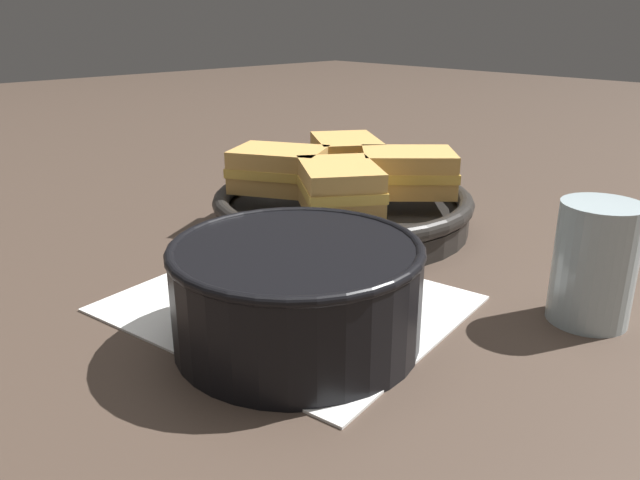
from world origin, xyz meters
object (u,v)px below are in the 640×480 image
(spoon, at_px, (300,312))
(sandwich_near_right, at_px, (346,157))
(drinking_glass, at_px, (594,263))
(sandwich_far_left, at_px, (279,169))
(soup_bowl, at_px, (297,287))
(skillet, at_px, (342,208))
(sandwich_near_left, at_px, (408,172))
(sandwich_far_right, at_px, (339,187))

(spoon, height_order, sandwich_near_right, sandwich_near_right)
(sandwich_near_right, distance_m, drinking_glass, 0.35)
(sandwich_far_left, bearing_deg, soup_bowl, -37.43)
(drinking_glass, bearing_deg, sandwich_near_right, 167.43)
(skillet, xyz_separation_m, sandwich_near_left, (0.05, 0.05, 0.04))
(soup_bowl, relative_size, skillet, 0.47)
(spoon, relative_size, skillet, 0.46)
(sandwich_far_right, height_order, drinking_glass, drinking_glass)
(soup_bowl, xyz_separation_m, sandwich_far_right, (-0.11, 0.16, 0.02))
(spoon, bearing_deg, soup_bowl, -43.63)
(skillet, bearing_deg, soup_bowl, -52.42)
(skillet, relative_size, sandwich_near_left, 3.14)
(sandwich_far_right, bearing_deg, sandwich_far_left, 176.48)
(soup_bowl, distance_m, sandwich_far_right, 0.19)
(sandwich_near_right, bearing_deg, sandwich_far_right, -48.52)
(skillet, bearing_deg, sandwich_near_left, 39.89)
(sandwich_near_right, distance_m, sandwich_far_left, 0.10)
(soup_bowl, relative_size, sandwich_far_left, 1.47)
(drinking_glass, bearing_deg, skillet, 175.42)
(sandwich_far_right, distance_m, drinking_glass, 0.25)
(sandwich_near_left, bearing_deg, drinking_glass, -16.18)
(spoon, xyz_separation_m, sandwich_far_right, (-0.09, 0.13, 0.06))
(drinking_glass, bearing_deg, soup_bowl, -125.14)
(sandwich_far_right, bearing_deg, spoon, -55.64)
(sandwich_far_left, height_order, sandwich_far_right, same)
(skillet, relative_size, sandwich_far_left, 3.13)
(spoon, relative_size, sandwich_near_left, 1.45)
(sandwich_near_right, relative_size, drinking_glass, 1.30)
(sandwich_near_right, bearing_deg, soup_bowl, -51.77)
(skillet, relative_size, sandwich_near_right, 3.11)
(sandwich_near_right, relative_size, sandwich_far_left, 1.01)
(skillet, distance_m, sandwich_far_right, 0.08)
(sandwich_near_left, bearing_deg, soup_bowl, -67.29)
(sandwich_near_left, xyz_separation_m, drinking_glass, (0.24, -0.07, -0.02))
(soup_bowl, height_order, spoon, soup_bowl)
(skillet, xyz_separation_m, sandwich_far_right, (0.05, -0.05, 0.04))
(soup_bowl, xyz_separation_m, sandwich_near_right, (-0.21, 0.26, 0.02))
(spoon, bearing_deg, skillet, 129.36)
(sandwich_far_right, bearing_deg, drinking_glass, 7.02)
(spoon, distance_m, sandwich_near_right, 0.31)
(soup_bowl, xyz_separation_m, sandwich_near_left, (-0.11, 0.26, 0.02))
(skillet, bearing_deg, drinking_glass, -4.58)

